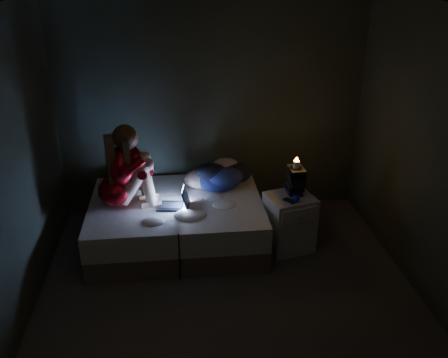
{
  "coord_description": "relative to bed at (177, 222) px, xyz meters",
  "views": [
    {
      "loc": [
        -0.44,
        -3.55,
        2.93
      ],
      "look_at": [
        0.05,
        1.0,
        0.8
      ],
      "focal_mm": 38.48,
      "sensor_mm": 36.0,
      "label": 1
    }
  ],
  "objects": [
    {
      "name": "floor",
      "position": [
        0.46,
        -1.1,
        -0.27
      ],
      "size": [
        3.6,
        3.8,
        0.02
      ],
      "primitive_type": "cube",
      "color": "#332D2A",
      "rests_on": "ground"
    },
    {
      "name": "ceiling",
      "position": [
        0.46,
        -1.1,
        2.35
      ],
      "size": [
        3.6,
        3.8,
        0.02
      ],
      "primitive_type": "cube",
      "color": "silver",
      "rests_on": "ground"
    },
    {
      "name": "wall_back",
      "position": [
        0.46,
        0.81,
        1.04
      ],
      "size": [
        3.6,
        0.02,
        2.6
      ],
      "primitive_type": "cube",
      "color": "#292F22",
      "rests_on": "ground"
    },
    {
      "name": "wall_front",
      "position": [
        0.46,
        -3.01,
        1.04
      ],
      "size": [
        3.6,
        0.02,
        2.6
      ],
      "primitive_type": "cube",
      "color": "#292F22",
      "rests_on": "ground"
    },
    {
      "name": "wall_left",
      "position": [
        -1.35,
        -1.1,
        1.04
      ],
      "size": [
        0.02,
        3.8,
        2.6
      ],
      "primitive_type": "cube",
      "color": "#292F22",
      "rests_on": "ground"
    },
    {
      "name": "wall_right",
      "position": [
        2.27,
        -1.1,
        1.04
      ],
      "size": [
        0.02,
        3.8,
        2.6
      ],
      "primitive_type": "cube",
      "color": "#292F22",
      "rests_on": "ground"
    },
    {
      "name": "bed",
      "position": [
        0.0,
        0.0,
        0.0
      ],
      "size": [
        1.86,
        1.39,
        0.51
      ],
      "primitive_type": null,
      "color": "beige",
      "rests_on": "ground"
    },
    {
      "name": "pillow",
      "position": [
        -0.59,
        0.22,
        0.32
      ],
      "size": [
        0.45,
        0.32,
        0.13
      ],
      "primitive_type": "cube",
      "color": "white",
      "rests_on": "bed"
    },
    {
      "name": "woman",
      "position": [
        -0.62,
        -0.06,
        0.71
      ],
      "size": [
        0.62,
        0.47,
        0.9
      ],
      "primitive_type": null,
      "rotation": [
        0.0,
        0.0,
        0.2
      ],
      "color": "maroon",
      "rests_on": "bed"
    },
    {
      "name": "laptop",
      "position": [
        -0.04,
        -0.13,
        0.37
      ],
      "size": [
        0.36,
        0.28,
        0.23
      ],
      "primitive_type": null,
      "rotation": [
        0.0,
        0.0,
        -0.14
      ],
      "color": "black",
      "rests_on": "bed"
    },
    {
      "name": "clothes_pile",
      "position": [
        0.48,
        0.29,
        0.42
      ],
      "size": [
        0.64,
        0.55,
        0.33
      ],
      "primitive_type": null,
      "rotation": [
        0.0,
        0.0,
        0.22
      ],
      "color": "#161754",
      "rests_on": "bed"
    },
    {
      "name": "nightstand",
      "position": [
        1.21,
        -0.24,
        0.06
      ],
      "size": [
        0.56,
        0.52,
        0.63
      ],
      "primitive_type": "cube",
      "rotation": [
        0.0,
        0.0,
        0.25
      ],
      "color": "silver",
      "rests_on": "ground"
    },
    {
      "name": "book_stack",
      "position": [
        1.26,
        -0.17,
        0.51
      ],
      "size": [
        0.19,
        0.25,
        0.28
      ],
      "primitive_type": null,
      "color": "black",
      "rests_on": "nightstand"
    },
    {
      "name": "candle",
      "position": [
        1.26,
        -0.17,
        0.69
      ],
      "size": [
        0.07,
        0.07,
        0.08
      ],
      "primitive_type": "cylinder",
      "color": "beige",
      "rests_on": "book_stack"
    },
    {
      "name": "phone",
      "position": [
        1.15,
        -0.34,
        0.38
      ],
      "size": [
        0.12,
        0.16,
        0.01
      ],
      "primitive_type": "cube",
      "rotation": [
        0.0,
        0.0,
        0.39
      ],
      "color": "black",
      "rests_on": "nightstand"
    },
    {
      "name": "blue_orb",
      "position": [
        1.2,
        -0.37,
        0.41
      ],
      "size": [
        0.08,
        0.08,
        0.08
      ],
      "primitive_type": "sphere",
      "color": "navy",
      "rests_on": "nightstand"
    }
  ]
}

